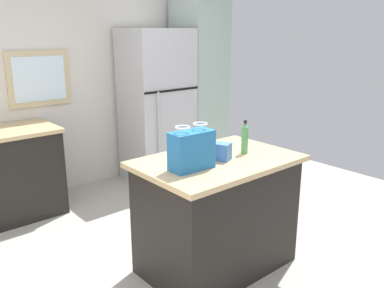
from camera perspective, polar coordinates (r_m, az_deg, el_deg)
name	(u,v)px	position (r m, az deg, el deg)	size (l,w,h in m)	color
ground	(208,265)	(3.42, 2.26, -16.73)	(6.02, 6.02, 0.00)	#ADA89E
back_wall	(71,80)	(4.92, -16.80, 8.66)	(5.02, 0.13, 2.57)	silver
kitchen_island	(217,214)	(3.20, 3.53, -9.81)	(1.21, 0.81, 0.91)	black
refrigerator	(157,105)	(5.09, -4.98, 5.48)	(0.81, 0.67, 1.87)	#B7B7BC
tall_cabinet	(199,86)	(5.50, 1.06, 8.27)	(0.57, 0.60, 2.24)	#9EB2A8
shopping_bag	(192,150)	(2.76, -0.06, -0.85)	(0.32, 0.16, 0.32)	#236BAD
small_box	(222,151)	(2.99, 4.24, -1.06)	(0.10, 0.13, 0.13)	#4775B7
bottle	(245,138)	(3.15, 7.49, 0.79)	(0.05, 0.05, 0.27)	#4C9956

